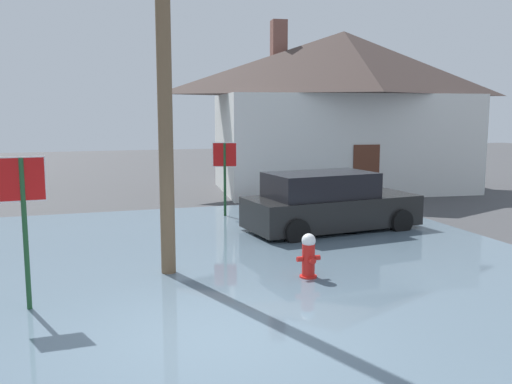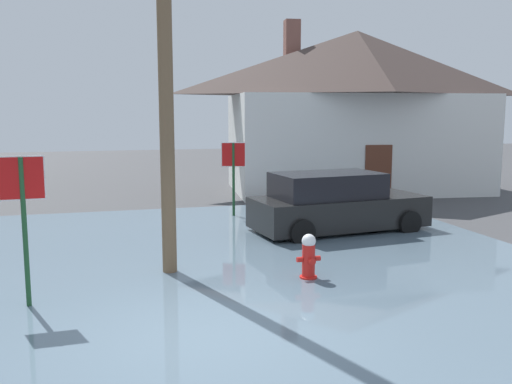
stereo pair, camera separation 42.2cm
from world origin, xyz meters
name	(u,v)px [view 2 (the right image)]	position (x,y,z in m)	size (l,w,h in m)	color
ground_plane	(205,343)	(0.00, 0.00, -0.05)	(80.00, 80.00, 0.10)	#424244
flood_puddle	(221,264)	(0.99, 3.73, 0.04)	(13.96, 13.62, 0.08)	slate
stop_sign_near	(23,202)	(-2.54, 1.93, 1.79)	(0.70, 0.08, 2.51)	#1E4C28
fire_hydrant	(309,258)	(2.36, 2.17, 0.45)	(0.46, 0.40, 0.92)	red
utility_pole	(165,39)	(-0.11, 3.29, 4.52)	(1.60, 0.28, 8.69)	brown
stop_sign_far	(233,164)	(2.44, 8.78, 1.63)	(0.69, 0.26, 2.29)	#1E4C28
house	(355,109)	(8.57, 13.45, 3.30)	(11.09, 6.84, 6.85)	silver
parked_car	(336,204)	(4.57, 6.04, 0.77)	(4.78, 2.50, 1.61)	black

